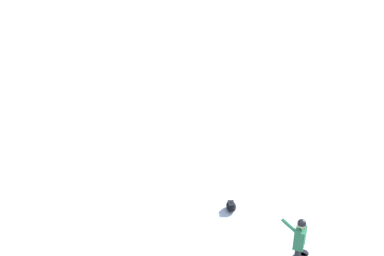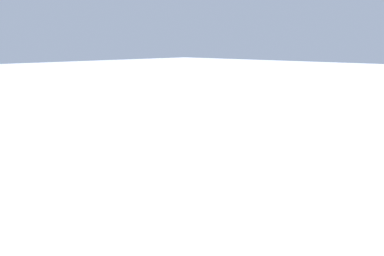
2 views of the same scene
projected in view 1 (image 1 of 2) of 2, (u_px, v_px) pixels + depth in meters
snowboarder at (299, 240)px, 10.46m from camera, size 0.74×0.47×1.67m
gear_bag_small at (231, 206)px, 13.24m from camera, size 0.37×0.54×0.30m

